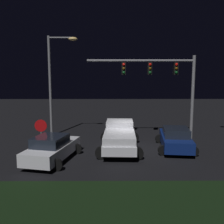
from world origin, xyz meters
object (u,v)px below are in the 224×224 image
Objects in this scene: street_lamp_left at (55,74)px; stop_sign at (41,130)px; traffic_signal_gantry at (162,77)px; pickup_truck at (120,135)px; car_sedan at (52,148)px; car_sedan_far at (175,139)px.

stop_sign is (0.11, -5.10, -3.53)m from street_lamp_left.
traffic_signal_gantry is 1.03× the size of street_lamp_left.
car_sedan is at bearing 121.97° from pickup_truck.
car_sedan is 1.02× the size of car_sedan_far.
traffic_signal_gantry reaches higher than car_sedan_far.
traffic_signal_gantry reaches higher than stop_sign.
street_lamp_left is at bearing 72.65° from car_sedan_far.
stop_sign is at bearing 104.22° from car_sedan_far.
car_sedan_far is 8.81m from stop_sign.
traffic_signal_gantry is at bearing 14.95° from car_sedan_far.
pickup_truck is at bearing -138.47° from traffic_signal_gantry.
car_sedan is at bearing -144.60° from traffic_signal_gantry.
pickup_truck is 0.66× the size of traffic_signal_gantry.
street_lamp_left reaches higher than car_sedan_far.
pickup_truck is 1.17× the size of car_sedan.
car_sedan is 2.10× the size of stop_sign.
street_lamp_left is (-8.41, 1.06, 0.19)m from traffic_signal_gantry.
car_sedan_far is at bearing -87.47° from pickup_truck.
pickup_truck is 0.68× the size of street_lamp_left.
stop_sign reaches higher than car_sedan.
street_lamp_left reaches higher than traffic_signal_gantry.
street_lamp_left is 3.64× the size of stop_sign.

